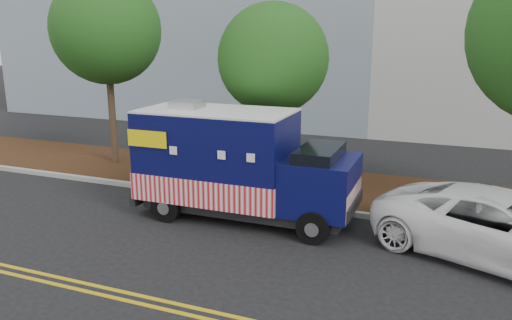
% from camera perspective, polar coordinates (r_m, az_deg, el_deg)
% --- Properties ---
extents(ground, '(120.00, 120.00, 0.00)m').
position_cam_1_polar(ground, '(13.95, -3.95, -6.52)').
color(ground, black).
rests_on(ground, ground).
extents(curb, '(120.00, 0.18, 0.15)m').
position_cam_1_polar(curb, '(15.12, -1.66, -4.50)').
color(curb, '#9E9E99').
rests_on(curb, ground).
extents(mulch_strip, '(120.00, 4.00, 0.15)m').
position_cam_1_polar(mulch_strip, '(16.97, 1.14, -2.37)').
color(mulch_strip, black).
rests_on(mulch_strip, ground).
extents(centerline_near, '(120.00, 0.10, 0.01)m').
position_cam_1_polar(centerline_near, '(10.48, -14.83, -14.39)').
color(centerline_near, gold).
rests_on(centerline_near, ground).
extents(centerline_far, '(120.00, 0.10, 0.01)m').
position_cam_1_polar(centerline_far, '(10.31, -15.68, -14.97)').
color(centerline_far, gold).
rests_on(centerline_far, ground).
extents(tree_a, '(3.93, 3.93, 7.03)m').
position_cam_1_polar(tree_a, '(19.29, -16.76, 14.06)').
color(tree_a, '#38281C').
rests_on(tree_a, ground).
extents(tree_b, '(3.49, 3.49, 5.92)m').
position_cam_1_polar(tree_b, '(15.96, 1.96, 11.47)').
color(tree_b, '#38281C').
rests_on(tree_b, ground).
extents(sign_post, '(0.06, 0.06, 2.40)m').
position_cam_1_polar(sign_post, '(17.20, -13.08, 1.36)').
color(sign_post, '#473828').
rests_on(sign_post, ground).
extents(food_truck, '(6.03, 2.36, 3.17)m').
position_cam_1_polar(food_truck, '(13.53, -2.42, -0.78)').
color(food_truck, black).
rests_on(food_truck, ground).
extents(white_car, '(6.10, 4.33, 1.54)m').
position_cam_1_polar(white_car, '(12.40, 26.31, -6.95)').
color(white_car, white).
rests_on(white_car, ground).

